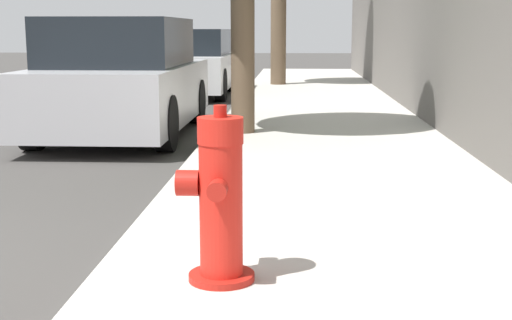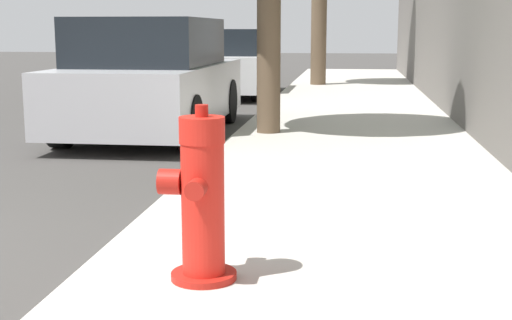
{
  "view_description": "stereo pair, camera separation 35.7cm",
  "coord_description": "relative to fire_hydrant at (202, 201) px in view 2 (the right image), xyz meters",
  "views": [
    {
      "loc": [
        2.89,
        -3.42,
        1.37
      ],
      "look_at": [
        2.63,
        1.21,
        0.53
      ],
      "focal_mm": 50.0,
      "sensor_mm": 36.0,
      "label": 1
    },
    {
      "loc": [
        3.25,
        -3.38,
        1.37
      ],
      "look_at": [
        2.63,
        1.21,
        0.53
      ],
      "focal_mm": 50.0,
      "sensor_mm": 36.0,
      "label": 2
    }
  ],
  "objects": [
    {
      "name": "parked_car_near",
      "position": [
        -1.88,
        5.77,
        0.19
      ],
      "size": [
        1.75,
        4.07,
        1.52
      ],
      "color": "#B7B7BC",
      "rests_on": "ground_plane"
    },
    {
      "name": "sidewalk_slab",
      "position": [
        0.74,
        -0.01,
        -0.47
      ],
      "size": [
        2.84,
        40.0,
        0.13
      ],
      "color": "beige",
      "rests_on": "ground_plane"
    },
    {
      "name": "fire_hydrant",
      "position": [
        0.0,
        0.0,
        0.0
      ],
      "size": [
        0.39,
        0.4,
        0.89
      ],
      "color": "red",
      "rests_on": "sidewalk_slab"
    },
    {
      "name": "parked_car_mid",
      "position": [
        -1.86,
        11.54,
        0.14
      ],
      "size": [
        1.74,
        3.85,
        1.39
      ],
      "color": "silver",
      "rests_on": "ground_plane"
    }
  ]
}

